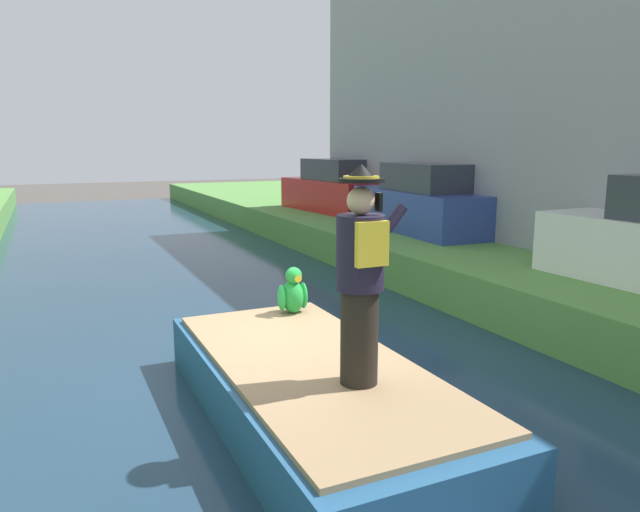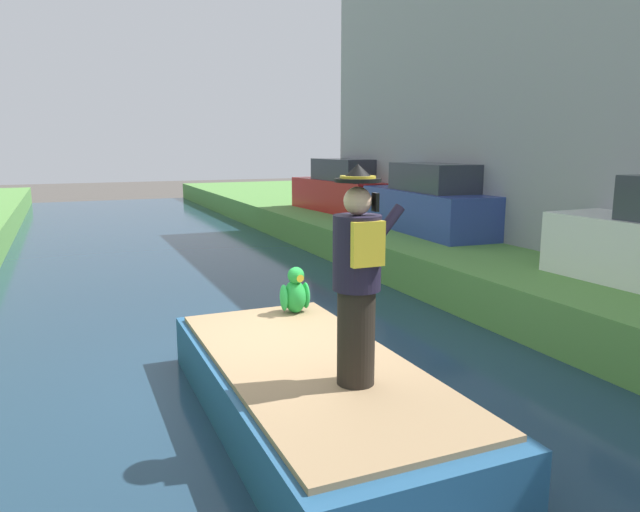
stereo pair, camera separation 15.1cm
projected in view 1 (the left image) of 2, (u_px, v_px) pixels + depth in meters
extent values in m
plane|color=#4C4742|center=(278.00, 393.00, 6.54)|extent=(80.00, 80.00, 0.00)
cube|color=#1E384C|center=(278.00, 389.00, 6.53)|extent=(6.83, 48.00, 0.10)
cube|color=#23517A|center=(314.00, 394.00, 5.61)|extent=(1.82, 4.21, 0.56)
cube|color=#997A56|center=(313.00, 363.00, 5.55)|extent=(1.67, 3.87, 0.05)
cylinder|color=black|center=(359.00, 337.00, 4.97)|extent=(0.32, 0.32, 0.82)
cylinder|color=black|center=(360.00, 253.00, 4.83)|extent=(0.40, 0.40, 0.62)
cube|color=gold|center=(372.00, 244.00, 4.65)|extent=(0.28, 0.06, 0.36)
sphere|color=#DBA884|center=(361.00, 201.00, 4.76)|extent=(0.23, 0.23, 0.23)
cylinder|color=black|center=(361.00, 180.00, 4.73)|extent=(0.38, 0.38, 0.03)
cone|color=black|center=(361.00, 171.00, 4.71)|extent=(0.26, 0.26, 0.12)
cylinder|color=gold|center=(361.00, 177.00, 4.72)|extent=(0.29, 0.29, 0.02)
cylinder|color=black|center=(386.00, 230.00, 4.86)|extent=(0.38, 0.09, 0.43)
cube|color=black|center=(379.00, 202.00, 4.76)|extent=(0.03, 0.08, 0.15)
ellipsoid|color=green|center=(293.00, 297.00, 7.10)|extent=(0.26, 0.32, 0.40)
sphere|color=green|center=(294.00, 275.00, 7.02)|extent=(0.20, 0.20, 0.20)
cone|color=yellow|center=(297.00, 278.00, 6.93)|extent=(0.09, 0.09, 0.09)
ellipsoid|color=green|center=(282.00, 298.00, 7.05)|extent=(0.08, 0.20, 0.32)
ellipsoid|color=green|center=(303.00, 295.00, 7.16)|extent=(0.08, 0.20, 0.32)
cube|color=#2D4293|center=(425.00, 210.00, 13.25)|extent=(1.93, 4.09, 0.90)
cube|color=#2D333D|center=(432.00, 177.00, 12.94)|extent=(1.57, 2.28, 0.60)
cube|color=red|center=(337.00, 195.00, 17.22)|extent=(2.00, 4.12, 0.90)
cube|color=#2D333D|center=(340.00, 169.00, 16.91)|extent=(1.61, 2.30, 0.60)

